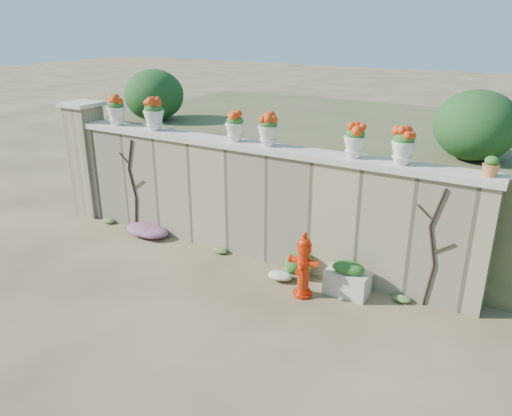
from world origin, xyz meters
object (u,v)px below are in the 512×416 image
Objects in this scene: planter_box at (347,279)px; fire_hydrant at (304,265)px; terracotta_pot at (491,167)px; urn_pot_0 at (116,111)px.

fire_hydrant is at bearing -145.18° from planter_box.
fire_hydrant is at bearing -158.60° from terracotta_pot.
planter_box is 2.51× the size of terracotta_pot.
urn_pot_0 is at bearing 165.51° from fire_hydrant.
planter_box is (0.58, 0.40, -0.28)m from fire_hydrant.
terracotta_pot reaches higher than fire_hydrant.
terracotta_pot is (1.73, 0.51, 1.96)m from planter_box.
urn_pot_0 is at bearing 180.00° from terracotta_pot.
fire_hydrant is 3.96× the size of terracotta_pot.
fire_hydrant is 1.85× the size of urn_pot_0.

